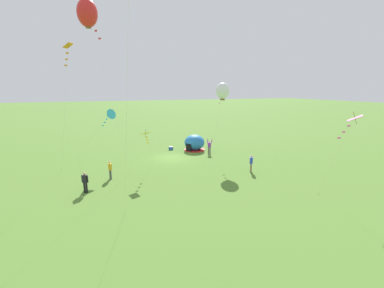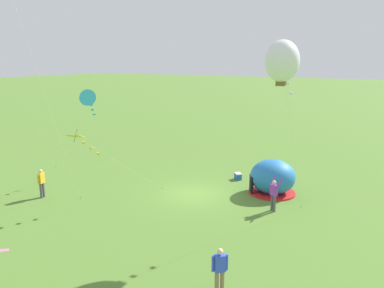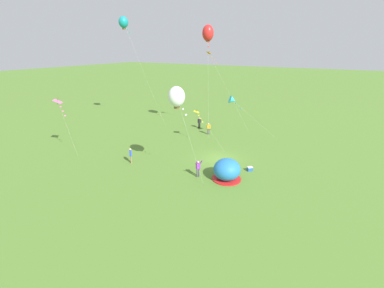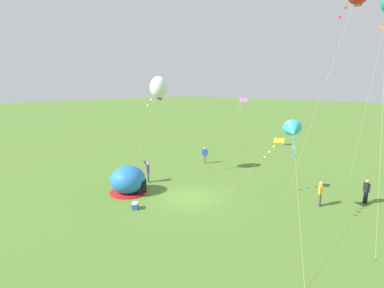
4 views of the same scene
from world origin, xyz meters
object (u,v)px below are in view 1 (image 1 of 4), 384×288
at_px(person_with_toddler, 251,163).
at_px(kite_yellow, 146,135).
at_px(person_far_back, 110,169).
at_px(kite_pink, 353,121).
at_px(kite_cyan, 109,115).
at_px(kite_white, 223,91).
at_px(person_flying_kite, 209,146).
at_px(cooler_box, 171,148).
at_px(popup_tent, 194,143).
at_px(kite_red, 87,13).
at_px(person_strolling, 85,181).
at_px(kite_orange, 67,54).

xyz_separation_m(person_with_toddler, kite_yellow, (9.75, -3.06, 2.87)).
relative_size(person_far_back, kite_pink, 0.26).
distance_m(kite_yellow, kite_cyan, 4.97).
height_order(person_far_back, kite_white, kite_white).
distance_m(person_far_back, person_flying_kite, 13.36).
bearing_deg(cooler_box, popup_tent, 154.03).
bearing_deg(kite_cyan, kite_red, 73.33).
xyz_separation_m(person_flying_kite, kite_red, (13.27, 5.87, 12.80)).
xyz_separation_m(popup_tent, person_far_back, (11.39, 7.66, -0.03)).
bearing_deg(person_with_toddler, person_flying_kite, -84.19).
bearing_deg(kite_red, kite_pink, 145.07).
xyz_separation_m(person_strolling, person_flying_kite, (-14.46, -7.68, 0.03)).
distance_m(cooler_box, kite_red, 19.26).
distance_m(person_strolling, kite_red, 13.01).
bearing_deg(person_flying_kite, kite_cyan, 6.43).
bearing_deg(kite_yellow, kite_cyan, -50.47).
xyz_separation_m(cooler_box, person_far_back, (8.52, 9.06, 0.74)).
xyz_separation_m(kite_cyan, kite_pink, (-14.34, 15.49, 0.53)).
distance_m(person_flying_kite, kite_red, 19.35).
bearing_deg(person_flying_kite, person_strolling, 27.96).
xyz_separation_m(person_strolling, person_far_back, (-2.08, -2.65, 0.00)).
bearing_deg(kite_red, kite_orange, 6.96).
bearing_deg(kite_cyan, person_strolling, 68.15).
xyz_separation_m(cooler_box, kite_white, (-4.54, 5.92, 7.67)).
height_order(cooler_box, person_strolling, person_strolling).
relative_size(kite_white, kite_cyan, 1.43).
bearing_deg(kite_orange, kite_red, -173.04).
height_order(popup_tent, kite_yellow, kite_yellow).
bearing_deg(person_far_back, person_with_toddler, 167.27).
bearing_deg(person_strolling, kite_white, -159.11).
distance_m(kite_white, kite_yellow, 10.87).
xyz_separation_m(popup_tent, kite_white, (-1.66, 4.52, 6.89)).
distance_m(kite_orange, kite_red, 3.52).
bearing_deg(popup_tent, kite_orange, 31.96).
distance_m(popup_tent, person_far_back, 13.73).
bearing_deg(kite_white, kite_pink, 96.65).
bearing_deg(kite_pink, kite_cyan, -47.21).
relative_size(person_with_toddler, kite_cyan, 0.28).
height_order(person_strolling, person_flying_kite, person_flying_kite).
bearing_deg(person_flying_kite, kite_orange, 22.14).
bearing_deg(kite_pink, person_far_back, -38.57).
relative_size(popup_tent, person_far_back, 1.63).
xyz_separation_m(kite_orange, kite_pink, (-17.34, 10.76, -4.67)).
bearing_deg(kite_yellow, person_far_back, 1.31).
distance_m(person_far_back, kite_white, 15.10).
height_order(cooler_box, kite_yellow, kite_yellow).
distance_m(cooler_box, person_flying_kite, 5.63).
relative_size(person_far_back, person_with_toddler, 1.00).
distance_m(kite_red, kite_pink, 20.66).
distance_m(kite_white, kite_cyan, 12.83).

